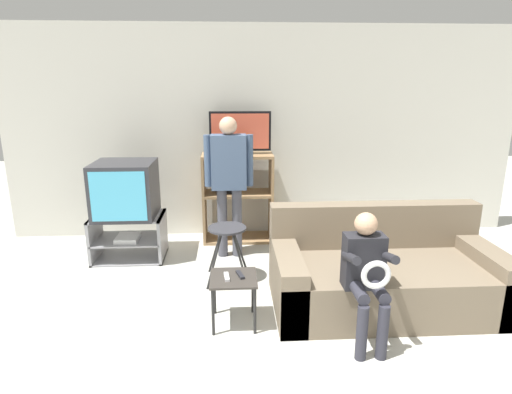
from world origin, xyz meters
name	(u,v)px	position (x,y,z in m)	size (l,w,h in m)	color
wall_back	(265,133)	(0.00, 3.45, 1.30)	(6.40, 0.06, 2.60)	beige
tv_stand	(129,237)	(-1.58, 2.65, 0.25)	(0.78, 0.51, 0.50)	#939399
television_main	(125,189)	(-1.58, 2.65, 0.80)	(0.64, 0.62, 0.60)	#2D2D33
media_shelf	(238,197)	(-0.35, 3.17, 0.55)	(0.86, 0.41, 1.09)	#9E7A51
television_flat	(240,134)	(-0.31, 3.19, 1.33)	(0.73, 0.20, 0.50)	black
folding_stool	(227,236)	(-0.47, 2.04, 0.47)	(0.42, 0.41, 0.56)	black
snack_table	(234,284)	(-0.42, 1.23, 0.35)	(0.37, 0.37, 0.41)	#38332D
remote_control_black	(240,275)	(-0.37, 1.25, 0.42)	(0.04, 0.14, 0.02)	#232328
remote_control_white	(227,277)	(-0.47, 1.22, 0.42)	(0.04, 0.14, 0.02)	silver
couch	(383,274)	(0.91, 1.49, 0.28)	(1.95, 0.99, 0.83)	#756651
person_standing_adult	(229,174)	(-0.45, 2.66, 0.95)	(0.53, 0.20, 1.57)	#4C4C56
person_seated_child	(366,270)	(0.56, 0.93, 0.59)	(0.33, 0.43, 1.01)	#2D2D38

